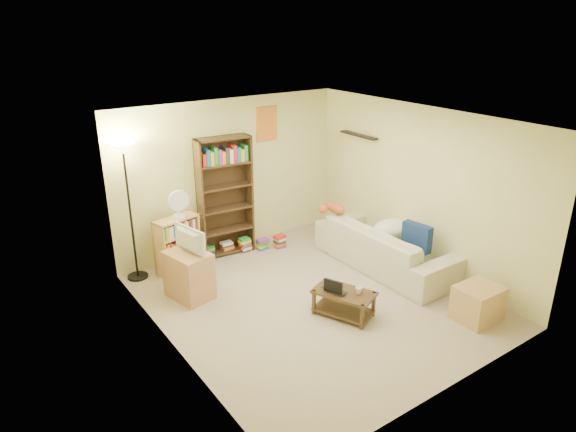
{
  "coord_description": "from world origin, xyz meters",
  "views": [
    {
      "loc": [
        -3.84,
        -4.89,
        3.68
      ],
      "look_at": [
        0.03,
        0.63,
        1.05
      ],
      "focal_mm": 32.0,
      "sensor_mm": 36.0,
      "label": 1
    }
  ],
  "objects_px": {
    "laptop": "(337,289)",
    "side_table": "(332,235)",
    "tv_stand": "(189,275)",
    "tall_bookshelf": "(225,194)",
    "short_bookshelf": "(178,245)",
    "tabby_cat": "(333,208)",
    "television": "(186,241)",
    "coffee_table": "(344,301)",
    "floor_lamp": "(126,173)",
    "sofa": "(385,247)",
    "mug": "(359,290)",
    "end_cabinet": "(478,303)",
    "desk_fan": "(179,203)"
  },
  "relations": [
    {
      "from": "short_bookshelf",
      "to": "side_table",
      "type": "bearing_deg",
      "value": -30.54
    },
    {
      "from": "laptop",
      "to": "mug",
      "type": "xyz_separation_m",
      "value": [
        0.17,
        -0.23,
        0.03
      ]
    },
    {
      "from": "side_table",
      "to": "end_cabinet",
      "type": "bearing_deg",
      "value": -86.86
    },
    {
      "from": "desk_fan",
      "to": "floor_lamp",
      "type": "bearing_deg",
      "value": 163.78
    },
    {
      "from": "end_cabinet",
      "to": "short_bookshelf",
      "type": "bearing_deg",
      "value": 126.71
    },
    {
      "from": "tv_stand",
      "to": "tall_bookshelf",
      "type": "height_order",
      "value": "tall_bookshelf"
    },
    {
      "from": "laptop",
      "to": "mug",
      "type": "relative_size",
      "value": 3.27
    },
    {
      "from": "side_table",
      "to": "floor_lamp",
      "type": "bearing_deg",
      "value": 164.19
    },
    {
      "from": "sofa",
      "to": "floor_lamp",
      "type": "relative_size",
      "value": 1.14
    },
    {
      "from": "mug",
      "to": "coffee_table",
      "type": "bearing_deg",
      "value": 130.81
    },
    {
      "from": "laptop",
      "to": "end_cabinet",
      "type": "distance_m",
      "value": 1.82
    },
    {
      "from": "mug",
      "to": "floor_lamp",
      "type": "xyz_separation_m",
      "value": [
        -1.98,
        2.71,
        1.26
      ]
    },
    {
      "from": "laptop",
      "to": "television",
      "type": "height_order",
      "value": "television"
    },
    {
      "from": "short_bookshelf",
      "to": "end_cabinet",
      "type": "distance_m",
      "value": 4.36
    },
    {
      "from": "desk_fan",
      "to": "end_cabinet",
      "type": "bearing_deg",
      "value": -53.46
    },
    {
      "from": "coffee_table",
      "to": "laptop",
      "type": "bearing_deg",
      "value": 97.83
    },
    {
      "from": "sofa",
      "to": "coffee_table",
      "type": "distance_m",
      "value": 1.61
    },
    {
      "from": "end_cabinet",
      "to": "television",
      "type": "bearing_deg",
      "value": 136.47
    },
    {
      "from": "sofa",
      "to": "floor_lamp",
      "type": "xyz_separation_m",
      "value": [
        -3.3,
        1.87,
        1.3
      ]
    },
    {
      "from": "short_bookshelf",
      "to": "tv_stand",
      "type": "bearing_deg",
      "value": -118.03
    },
    {
      "from": "desk_fan",
      "to": "side_table",
      "type": "bearing_deg",
      "value": -15.7
    },
    {
      "from": "laptop",
      "to": "side_table",
      "type": "relative_size",
      "value": 0.79
    },
    {
      "from": "sofa",
      "to": "side_table",
      "type": "distance_m",
      "value": 1.03
    },
    {
      "from": "floor_lamp",
      "to": "coffee_table",
      "type": "bearing_deg",
      "value": -54.12
    },
    {
      "from": "coffee_table",
      "to": "short_bookshelf",
      "type": "relative_size",
      "value": 1.01
    },
    {
      "from": "coffee_table",
      "to": "laptop",
      "type": "xyz_separation_m",
      "value": [
        -0.05,
        0.09,
        0.15
      ]
    },
    {
      "from": "desk_fan",
      "to": "mug",
      "type": "bearing_deg",
      "value": -62.38
    },
    {
      "from": "sofa",
      "to": "short_bookshelf",
      "type": "xyz_separation_m",
      "value": [
        -2.69,
        1.72,
        0.09
      ]
    },
    {
      "from": "television",
      "to": "tall_bookshelf",
      "type": "relative_size",
      "value": 0.32
    },
    {
      "from": "tabby_cat",
      "to": "tv_stand",
      "type": "distance_m",
      "value": 2.62
    },
    {
      "from": "desk_fan",
      "to": "tabby_cat",
      "type": "bearing_deg",
      "value": -18.33
    },
    {
      "from": "sofa",
      "to": "coffee_table",
      "type": "height_order",
      "value": "sofa"
    },
    {
      "from": "tabby_cat",
      "to": "short_bookshelf",
      "type": "bearing_deg",
      "value": 161.07
    },
    {
      "from": "tv_stand",
      "to": "tall_bookshelf",
      "type": "distance_m",
      "value": 1.64
    },
    {
      "from": "side_table",
      "to": "end_cabinet",
      "type": "height_order",
      "value": "side_table"
    },
    {
      "from": "tabby_cat",
      "to": "laptop",
      "type": "bearing_deg",
      "value": -127.87
    },
    {
      "from": "sofa",
      "to": "television",
      "type": "distance_m",
      "value": 3.07
    },
    {
      "from": "television",
      "to": "short_bookshelf",
      "type": "bearing_deg",
      "value": -26.24
    },
    {
      "from": "television",
      "to": "laptop",
      "type": "bearing_deg",
      "value": -149.69
    },
    {
      "from": "floor_lamp",
      "to": "end_cabinet",
      "type": "distance_m",
      "value": 5.06
    },
    {
      "from": "laptop",
      "to": "side_table",
      "type": "bearing_deg",
      "value": -48.64
    },
    {
      "from": "mug",
      "to": "television",
      "type": "xyz_separation_m",
      "value": [
        -1.57,
        1.74,
        0.46
      ]
    },
    {
      "from": "laptop",
      "to": "short_bookshelf",
      "type": "relative_size",
      "value": 0.43
    },
    {
      "from": "tv_stand",
      "to": "floor_lamp",
      "type": "distance_m",
      "value": 1.68
    },
    {
      "from": "sofa",
      "to": "laptop",
      "type": "relative_size",
      "value": 6.31
    },
    {
      "from": "tabby_cat",
      "to": "coffee_table",
      "type": "height_order",
      "value": "tabby_cat"
    },
    {
      "from": "television",
      "to": "coffee_table",
      "type": "bearing_deg",
      "value": -150.22
    },
    {
      "from": "mug",
      "to": "tall_bookshelf",
      "type": "height_order",
      "value": "tall_bookshelf"
    },
    {
      "from": "short_bookshelf",
      "to": "end_cabinet",
      "type": "xyz_separation_m",
      "value": [
        2.6,
        -3.49,
        -0.21
      ]
    },
    {
      "from": "sofa",
      "to": "laptop",
      "type": "xyz_separation_m",
      "value": [
        -1.49,
        -0.62,
        0.02
      ]
    }
  ]
}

